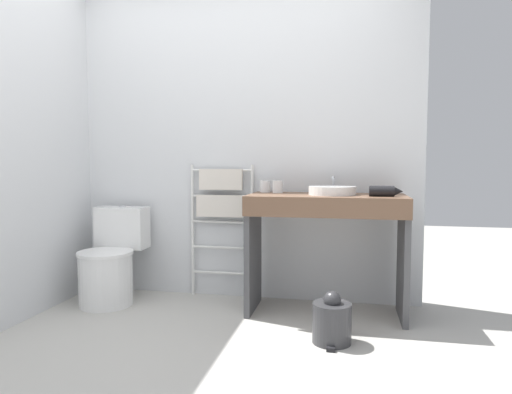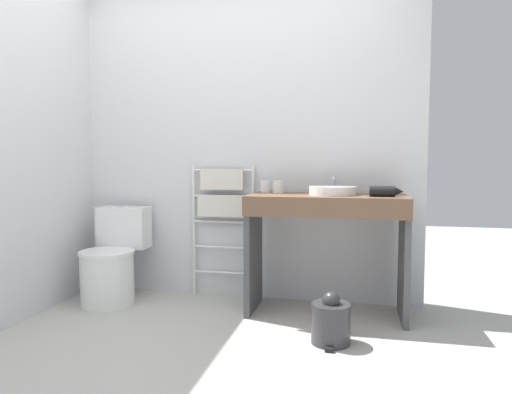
% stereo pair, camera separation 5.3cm
% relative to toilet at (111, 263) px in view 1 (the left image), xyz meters
% --- Properties ---
extents(ground_plane, '(12.00, 12.00, 0.00)m').
position_rel_toilet_xyz_m(ground_plane, '(0.93, -1.02, -0.30)').
color(ground_plane, '#B2AFA8').
extents(wall_back, '(2.83, 0.12, 2.68)m').
position_rel_toilet_xyz_m(wall_back, '(0.93, 0.41, 1.04)').
color(wall_back, silver).
rests_on(wall_back, ground_plane).
extents(wall_side, '(0.12, 2.04, 2.68)m').
position_rel_toilet_xyz_m(wall_side, '(-0.43, -0.33, 1.04)').
color(wall_side, silver).
rests_on(wall_side, ground_plane).
extents(toilet, '(0.41, 0.57, 0.73)m').
position_rel_toilet_xyz_m(toilet, '(0.00, 0.00, 0.00)').
color(toilet, white).
rests_on(toilet, ground_plane).
extents(towel_radiator, '(0.52, 0.06, 1.06)m').
position_rel_toilet_xyz_m(towel_radiator, '(0.80, 0.30, 0.44)').
color(towel_radiator, white).
rests_on(towel_radiator, ground_plane).
extents(vanity_counter, '(1.10, 0.53, 0.85)m').
position_rel_toilet_xyz_m(vanity_counter, '(1.64, 0.05, 0.29)').
color(vanity_counter, brown).
rests_on(vanity_counter, ground_plane).
extents(sink_basin, '(0.33, 0.33, 0.06)m').
position_rel_toilet_xyz_m(sink_basin, '(1.68, 0.06, 0.58)').
color(sink_basin, white).
rests_on(sink_basin, vanity_counter).
extents(faucet, '(0.02, 0.10, 0.13)m').
position_rel_toilet_xyz_m(faucet, '(1.68, 0.24, 0.63)').
color(faucet, silver).
rests_on(faucet, vanity_counter).
extents(cup_near_wall, '(0.08, 0.08, 0.09)m').
position_rel_toilet_xyz_m(cup_near_wall, '(1.17, 0.24, 0.59)').
color(cup_near_wall, white).
rests_on(cup_near_wall, vanity_counter).
extents(cup_near_edge, '(0.08, 0.08, 0.09)m').
position_rel_toilet_xyz_m(cup_near_edge, '(1.27, 0.19, 0.60)').
color(cup_near_edge, white).
rests_on(cup_near_edge, vanity_counter).
extents(hair_dryer, '(0.22, 0.15, 0.07)m').
position_rel_toilet_xyz_m(hair_dryer, '(2.02, -0.02, 0.59)').
color(hair_dryer, black).
rests_on(hair_dryer, vanity_counter).
extents(trash_bin, '(0.23, 0.27, 0.31)m').
position_rel_toilet_xyz_m(trash_bin, '(1.70, -0.47, -0.17)').
color(trash_bin, '#333335').
rests_on(trash_bin, ground_plane).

